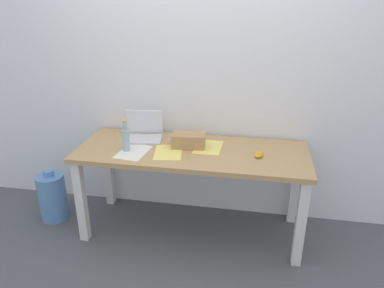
# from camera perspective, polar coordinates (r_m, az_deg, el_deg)

# --- Properties ---
(ground_plane) EXTENTS (8.00, 8.00, 0.00)m
(ground_plane) POSITION_cam_1_polar(r_m,az_deg,el_deg) (3.28, 0.00, -13.03)
(ground_plane) COLOR #515459
(back_wall) EXTENTS (5.20, 0.08, 2.60)m
(back_wall) POSITION_cam_1_polar(r_m,az_deg,el_deg) (3.12, 1.35, 11.34)
(back_wall) COLOR white
(back_wall) RESTS_ON ground
(desk) EXTENTS (1.83, 0.69, 0.75)m
(desk) POSITION_cam_1_polar(r_m,az_deg,el_deg) (2.94, 0.00, -2.72)
(desk) COLOR tan
(desk) RESTS_ON ground
(laptop_left) EXTENTS (0.34, 0.28, 0.23)m
(laptop_left) POSITION_cam_1_polar(r_m,az_deg,el_deg) (3.13, -7.51, 1.73)
(laptop_left) COLOR silver
(laptop_left) RESTS_ON desk
(beer_bottle) EXTENTS (0.06, 0.06, 0.25)m
(beer_bottle) POSITION_cam_1_polar(r_m,az_deg,el_deg) (2.90, -10.24, 0.71)
(beer_bottle) COLOR #99B7C1
(beer_bottle) RESTS_ON desk
(computer_mouse) EXTENTS (0.08, 0.11, 0.03)m
(computer_mouse) POSITION_cam_1_polar(r_m,az_deg,el_deg) (2.82, 10.33, -1.63)
(computer_mouse) COLOR gold
(computer_mouse) RESTS_ON desk
(cardboard_box) EXTENTS (0.28, 0.17, 0.11)m
(cardboard_box) POSITION_cam_1_polar(r_m,az_deg,el_deg) (2.94, -0.55, 0.57)
(cardboard_box) COLOR tan
(cardboard_box) RESTS_ON desk
(paper_sheet_front_left) EXTENTS (0.24, 0.32, 0.00)m
(paper_sheet_front_left) POSITION_cam_1_polar(r_m,az_deg,el_deg) (2.90, -9.13, -1.23)
(paper_sheet_front_left) COLOR white
(paper_sheet_front_left) RESTS_ON desk
(paper_yellow_folder) EXTENTS (0.26, 0.33, 0.00)m
(paper_yellow_folder) POSITION_cam_1_polar(r_m,az_deg,el_deg) (2.86, -3.71, -1.29)
(paper_yellow_folder) COLOR #F4E06B
(paper_yellow_folder) RESTS_ON desk
(paper_sheet_near_back) EXTENTS (0.22, 0.30, 0.00)m
(paper_sheet_near_back) POSITION_cam_1_polar(r_m,az_deg,el_deg) (2.95, 2.54, -0.48)
(paper_sheet_near_back) COLOR #F4E06B
(paper_sheet_near_back) RESTS_ON desk
(water_cooler_jug) EXTENTS (0.24, 0.24, 0.48)m
(water_cooler_jug) POSITION_cam_1_polar(r_m,az_deg,el_deg) (3.53, -20.84, -7.65)
(water_cooler_jug) COLOR #598CC6
(water_cooler_jug) RESTS_ON ground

